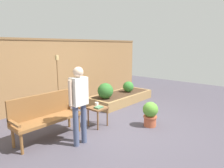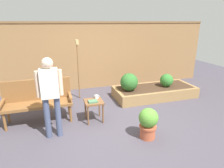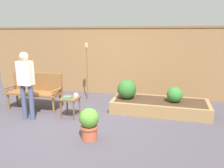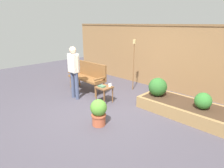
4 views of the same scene
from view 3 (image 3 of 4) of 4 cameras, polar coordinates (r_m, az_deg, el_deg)
ground_plane at (r=5.16m, az=-8.59°, el=-9.74°), size 14.00×14.00×0.00m
fence_back at (r=7.27m, az=-0.68°, el=5.97°), size 8.40×0.14×2.16m
garden_bench at (r=6.26m, az=-18.84°, el=-0.97°), size 1.44×0.48×0.94m
side_table at (r=5.41m, az=-10.58°, el=-4.25°), size 0.40×0.40×0.48m
cup_on_table at (r=5.45m, az=-9.15°, el=-2.73°), size 0.12×0.08×0.08m
book_on_table at (r=5.34m, az=-11.24°, el=-3.36°), size 0.20×0.15×0.04m
potted_boxwood at (r=4.28m, az=-5.80°, el=-9.72°), size 0.37×0.37×0.61m
raised_planter_bed at (r=5.86m, az=11.98°, el=-5.51°), size 2.40×1.00×0.30m
shrub_near_bench at (r=5.80m, az=3.77°, el=-1.35°), size 0.49×0.49×0.49m
shrub_far_corner at (r=5.71m, az=15.63°, el=-2.61°), size 0.38×0.38×0.38m
tiki_torch at (r=6.61m, az=-6.40°, el=5.76°), size 0.10×0.10×1.69m
person_by_bench at (r=5.40m, az=-21.02°, el=0.94°), size 0.47×0.20×1.56m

